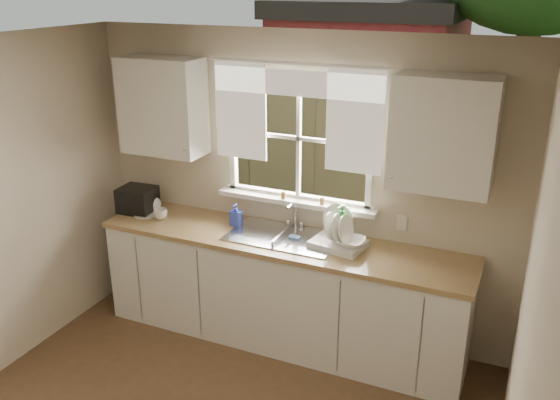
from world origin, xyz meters
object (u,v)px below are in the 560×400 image
at_px(cup, 160,214).
at_px(black_appliance, 138,200).
at_px(dish_rack, 338,238).
at_px(soap_bottle_a, 342,224).

bearing_deg(cup, black_appliance, -177.27).
bearing_deg(dish_rack, soap_bottle_a, 85.93).
height_order(dish_rack, soap_bottle_a, soap_bottle_a).
xyz_separation_m(dish_rack, soap_bottle_a, (0.00, 0.06, 0.09)).
bearing_deg(black_appliance, soap_bottle_a, -1.40).
bearing_deg(cup, soap_bottle_a, 22.42).
distance_m(cup, black_appliance, 0.30).
height_order(soap_bottle_a, black_appliance, soap_bottle_a).
relative_size(dish_rack, black_appliance, 1.45).
bearing_deg(dish_rack, cup, -176.57).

